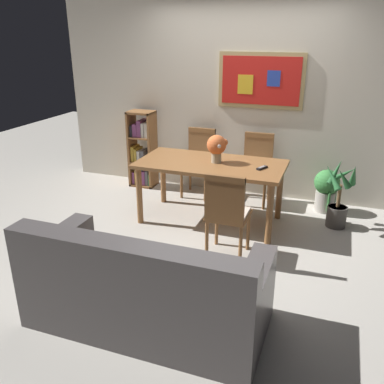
{
  "coord_description": "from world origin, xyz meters",
  "views": [
    {
      "loc": [
        1.24,
        -3.93,
        2.13
      ],
      "look_at": [
        -0.05,
        -0.38,
        0.65
      ],
      "focal_mm": 38.34,
      "sensor_mm": 36.0,
      "label": 1
    }
  ],
  "objects": [
    {
      "name": "dining_chair_far_right",
      "position": [
        0.29,
        1.18,
        0.54
      ],
      "size": [
        0.4,
        0.41,
        0.91
      ],
      "color": "brown",
      "rests_on": "ground_plane"
    },
    {
      "name": "dining_chair_far_left",
      "position": [
        -0.5,
        1.19,
        0.54
      ],
      "size": [
        0.4,
        0.41,
        0.91
      ],
      "color": "brown",
      "rests_on": "ground_plane"
    },
    {
      "name": "potted_palm",
      "position": [
        1.34,
        0.73,
        0.33
      ],
      "size": [
        0.38,
        0.41,
        0.81
      ],
      "color": "#4C4742",
      "rests_on": "ground_plane"
    },
    {
      "name": "ground_plane",
      "position": [
        0.0,
        0.0,
        0.0
      ],
      "size": [
        12.0,
        12.0,
        0.0
      ],
      "primitive_type": "plane",
      "color": "#B7B2A8"
    },
    {
      "name": "flower_vase",
      "position": [
        -0.03,
        0.41,
        0.92
      ],
      "size": [
        0.24,
        0.22,
        0.32
      ],
      "color": "tan",
      "rests_on": "dining_table"
    },
    {
      "name": "tv_remote",
      "position": [
        0.51,
        0.35,
        0.74
      ],
      "size": [
        0.11,
        0.16,
        0.02
      ],
      "color": "black",
      "rests_on": "dining_table"
    },
    {
      "name": "dining_chair_near_right",
      "position": [
        0.33,
        -0.42,
        0.54
      ],
      "size": [
        0.4,
        0.41,
        0.91
      ],
      "color": "brown",
      "rests_on": "ground_plane"
    },
    {
      "name": "potted_ivy",
      "position": [
        1.19,
        1.15,
        0.3
      ],
      "size": [
        0.31,
        0.31,
        0.55
      ],
      "color": "#B2ADA3",
      "rests_on": "ground_plane"
    },
    {
      "name": "wall_back_with_painting",
      "position": [
        0.0,
        1.49,
        1.3
      ],
      "size": [
        5.2,
        0.14,
        2.6
      ],
      "color": "beige",
      "rests_on": "ground_plane"
    },
    {
      "name": "leather_couch",
      "position": [
        0.02,
        -1.6,
        0.31
      ],
      "size": [
        1.8,
        0.84,
        0.84
      ],
      "color": "#514C4C",
      "rests_on": "ground_plane"
    },
    {
      "name": "bookshelf",
      "position": [
        -1.39,
        1.22,
        0.51
      ],
      "size": [
        0.36,
        0.28,
        1.1
      ],
      "color": "brown",
      "rests_on": "ground_plane"
    },
    {
      "name": "dining_table",
      "position": [
        -0.09,
        0.38,
        0.64
      ],
      "size": [
        1.68,
        0.85,
        0.73
      ],
      "color": "brown",
      "rests_on": "ground_plane"
    }
  ]
}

